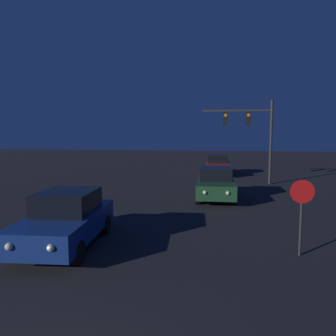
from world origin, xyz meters
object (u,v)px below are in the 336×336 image
Objects in this scene: car_mid at (216,183)px; traffic_signal_mast at (252,128)px; car_far at (218,165)px; car_near at (66,219)px; stop_sign at (302,204)px.

traffic_signal_mast is at bearing -113.98° from car_mid.
car_mid is at bearing 89.93° from car_far.
traffic_signal_mast is (6.78, 13.22, 2.88)m from car_near.
stop_sign is at bearing 177.53° from car_near.
car_near and car_far have the same top height.
traffic_signal_mast is 13.25m from stop_sign.
stop_sign reaches higher than car_mid.
traffic_signal_mast reaches higher than car_near.
stop_sign reaches higher than car_far.
traffic_signal_mast is at bearing 117.32° from car_far.
car_near is at bearing -178.71° from stop_sign.
car_near is 18.20m from car_far.
car_near is 8.88m from car_mid.
car_near is at bearing -117.15° from traffic_signal_mast.
car_near is 6.79m from stop_sign.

